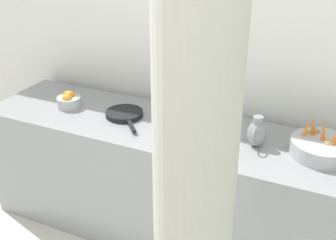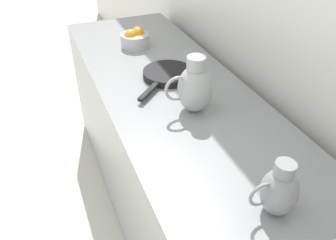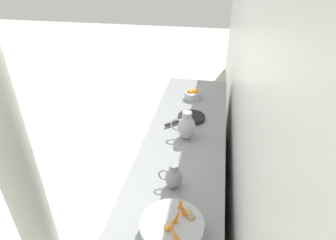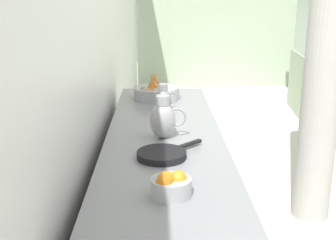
% 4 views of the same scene
% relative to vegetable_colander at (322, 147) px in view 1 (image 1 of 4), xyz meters
% --- Properties ---
extents(tile_wall_left, '(0.10, 9.32, 3.00)m').
position_rel_vegetable_colander_xyz_m(tile_wall_left, '(-0.40, -0.44, 0.58)').
color(tile_wall_left, white).
rests_on(tile_wall_left, ground_plane).
extents(prep_counter, '(0.69, 2.63, 0.87)m').
position_rel_vegetable_colander_xyz_m(prep_counter, '(0.05, -0.94, -0.48)').
color(prep_counter, gray).
rests_on(prep_counter, ground_plane).
extents(vegetable_colander, '(0.36, 0.36, 0.22)m').
position_rel_vegetable_colander_xyz_m(vegetable_colander, '(0.00, 0.00, 0.00)').
color(vegetable_colander, '#ADAFB5').
rests_on(vegetable_colander, prep_counter).
extents(orange_bowl, '(0.17, 0.17, 0.11)m').
position_rel_vegetable_colander_xyz_m(orange_bowl, '(0.07, -1.73, -0.00)').
color(orange_bowl, '#ADAFB5').
rests_on(orange_bowl, prep_counter).
extents(metal_pitcher_tall, '(0.21, 0.15, 0.25)m').
position_rel_vegetable_colander_xyz_m(metal_pitcher_tall, '(0.04, -0.97, 0.06)').
color(metal_pitcher_tall, '#A3A3A8').
rests_on(metal_pitcher_tall, prep_counter).
extents(metal_pitcher_short, '(0.16, 0.11, 0.19)m').
position_rel_vegetable_colander_xyz_m(metal_pitcher_short, '(0.06, -0.37, 0.04)').
color(metal_pitcher_short, gray).
rests_on(metal_pitcher_short, prep_counter).
extents(skillet_on_counter, '(0.35, 0.34, 0.03)m').
position_rel_vegetable_colander_xyz_m(skillet_on_counter, '(0.04, -1.29, -0.03)').
color(skillet_on_counter, black).
rests_on(skillet_on_counter, prep_counter).
extents(support_column, '(0.28, 0.28, 3.00)m').
position_rel_vegetable_colander_xyz_m(support_column, '(1.20, -0.32, 0.58)').
color(support_column, '#B2AFA8').
rests_on(support_column, ground_plane).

